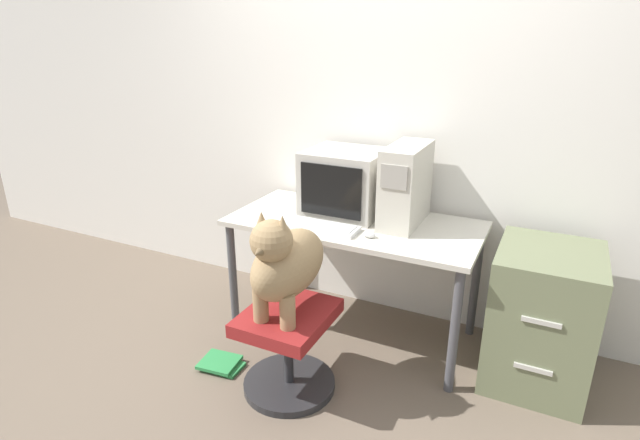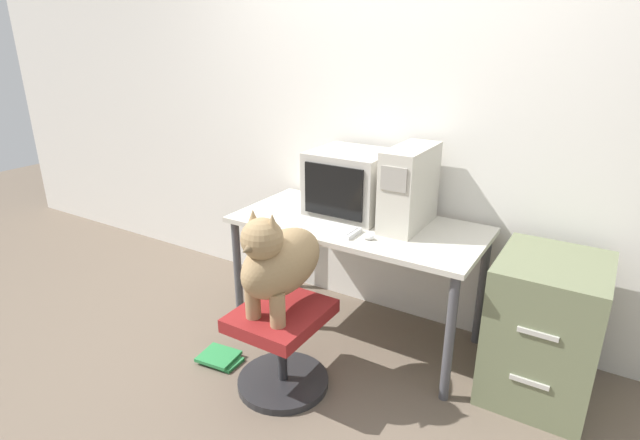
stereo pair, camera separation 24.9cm
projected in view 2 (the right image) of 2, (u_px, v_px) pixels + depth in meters
The scene contains 11 objects.
ground_plane at pixel (326, 361), 2.89m from camera, with size 12.00×12.00×0.00m, color #6B5B4C.
wall_back at pixel (392, 117), 3.05m from camera, with size 8.00×0.05×2.60m.
desk at pixel (357, 236), 2.94m from camera, with size 1.46×0.70×0.75m.
crt_monitor at pixel (351, 183), 3.00m from camera, with size 0.46×0.43×0.39m.
pc_tower at pixel (409, 187), 2.78m from camera, with size 0.19×0.46×0.46m.
keyboard at pixel (320, 226), 2.82m from camera, with size 0.46×0.16×0.03m.
computer_mouse at pixel (368, 236), 2.66m from camera, with size 0.07×0.04×0.03m.
office_chair at pixel (282, 343), 2.61m from camera, with size 0.49×0.49×0.46m.
dog at pixel (278, 260), 2.43m from camera, with size 0.27×0.57×0.56m.
filing_cabinet at pixel (544, 329), 2.52m from camera, with size 0.51×0.58×0.75m.
book_stack_floor at pixel (219, 358), 2.89m from camera, with size 0.25×0.21×0.04m.
Camera 2 is at (1.24, -2.08, 1.78)m, focal length 28.00 mm.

